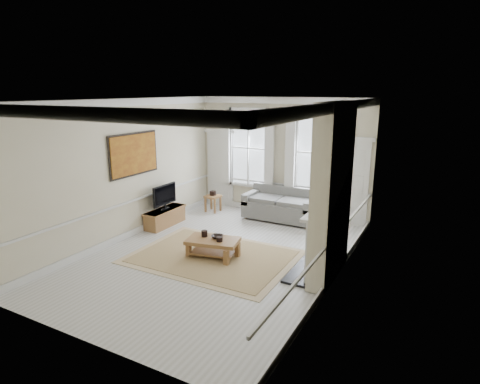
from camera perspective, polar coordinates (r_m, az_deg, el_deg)
The scene contains 23 objects.
floor at distance 9.05m, azimuth -3.14°, elevation -9.05°, with size 7.20×7.20×0.00m, color #B7B5AD.
ceiling at distance 8.31m, azimuth -3.46°, elevation 13.01°, with size 7.20×7.20×0.00m, color white.
back_wall at distance 11.69m, azimuth 5.95°, elevation 4.97°, with size 5.20×5.20×0.00m, color beige.
left_wall at distance 10.09m, azimuth -16.03°, elevation 3.00°, with size 7.20×7.20×0.00m, color beige.
right_wall at distance 7.54m, azimuth 13.86°, elevation -0.61°, with size 7.20×7.20×0.00m, color beige.
window_left at distance 12.04m, azimuth 1.23°, elevation 6.28°, with size 1.26×0.20×2.20m, color #B2BCC6, non-canonical shape.
window_right at distance 11.26m, azimuth 10.85°, elevation 5.46°, with size 1.26×0.20×2.20m, color #B2BCC6, non-canonical shape.
door_left at distance 12.65m, azimuth -2.82°, elevation 3.22°, with size 0.90×0.08×2.30m, color silver.
door_right at distance 11.16m, azimuth 15.58°, elevation 1.19°, with size 0.90×0.08×2.30m, color silver.
painting at distance 10.22m, azimuth -14.83°, elevation 5.21°, with size 0.05×1.66×1.06m, color #AD741D.
chimney_breast at distance 7.77m, azimuth 12.98°, elevation -0.11°, with size 0.35×1.70×3.38m, color beige.
hearth at distance 8.44m, azimuth 9.51°, elevation -10.85°, with size 0.55×1.50×0.05m, color black.
fireplace at distance 8.11m, azimuth 11.05°, elevation -6.56°, with size 0.21×1.45×1.33m.
mirror at distance 7.74m, azimuth 11.59°, elevation 2.58°, with size 0.06×1.26×1.06m, color gold.
sofa at distance 11.45m, azimuth 5.93°, elevation -2.04°, with size 2.03×0.99×0.90m.
side_table at distance 12.11m, azimuth -3.87°, elevation -0.98°, with size 0.44×0.44×0.50m.
rug at distance 9.00m, azimuth -3.84°, elevation -9.12°, with size 3.50×2.60×0.02m, color #9A844F.
coffee_table at distance 8.87m, azimuth -3.87°, elevation -7.18°, with size 1.23×0.87×0.42m.
ceramic_pot_a at distance 8.98m, azimuth -5.08°, elevation -5.90°, with size 0.14×0.14×0.14m, color black.
ceramic_pot_b at distance 8.69m, azimuth -2.94°, elevation -6.73°, with size 0.14×0.14×0.10m, color black.
bowl at distance 8.88m, azimuth -3.27°, elevation -6.36°, with size 0.26×0.26×0.06m, color black.
tv_stand at distance 11.08m, azimuth -10.61°, elevation -3.55°, with size 0.41×1.29×0.46m, color brown.
tv at distance 10.90m, azimuth -10.66°, elevation -0.44°, with size 0.08×0.90×0.68m.
Camera 1 is at (4.34, -7.08, 3.59)m, focal length 30.00 mm.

